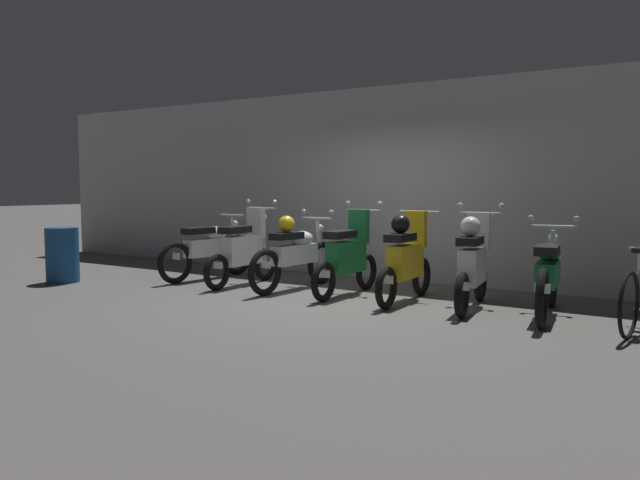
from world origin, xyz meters
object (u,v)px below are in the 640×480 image
object	(u,v)px
trash_bin	(62,255)
motorbike_slot_2	(295,253)
motorbike_slot_1	(244,250)
motorbike_slot_3	(348,257)
motorbike_slot_6	(548,274)
motorbike_slot_0	(209,249)
motorbike_slot_4	(406,259)
motorbike_slot_5	(473,263)

from	to	relation	value
trash_bin	motorbike_slot_2	bearing A→B (deg)	22.46
motorbike_slot_1	motorbike_slot_3	size ratio (longest dim) A/B	1.00
motorbike_slot_6	trash_bin	world-z (taller)	motorbike_slot_6
motorbike_slot_0	motorbike_slot_1	world-z (taller)	motorbike_slot_1
motorbike_slot_3	motorbike_slot_4	distance (m)	0.89
motorbike_slot_2	motorbike_slot_4	size ratio (longest dim) A/B	1.16
motorbike_slot_0	trash_bin	world-z (taller)	motorbike_slot_0
motorbike_slot_0	motorbike_slot_5	size ratio (longest dim) A/B	1.16
motorbike_slot_4	motorbike_slot_6	size ratio (longest dim) A/B	0.87
motorbike_slot_0	motorbike_slot_4	world-z (taller)	motorbike_slot_4
motorbike_slot_3	motorbike_slot_5	bearing A→B (deg)	-0.18
motorbike_slot_3	motorbike_slot_4	bearing A→B (deg)	-1.59
motorbike_slot_2	trash_bin	xyz separation A→B (m)	(-3.45, -1.43, -0.10)
motorbike_slot_5	trash_bin	distance (m)	6.27
motorbike_slot_3	motorbike_slot_4	world-z (taller)	motorbike_slot_3
motorbike_slot_2	motorbike_slot_3	world-z (taller)	motorbike_slot_3
motorbike_slot_0	motorbike_slot_5	distance (m)	4.44
motorbike_slot_2	trash_bin	world-z (taller)	motorbike_slot_2
motorbike_slot_4	motorbike_slot_5	xyz separation A→B (m)	(0.89, 0.02, 0.00)
motorbike_slot_2	motorbike_slot_5	distance (m)	2.66
motorbike_slot_2	motorbike_slot_6	xyz separation A→B (m)	(3.55, 0.00, -0.04)
motorbike_slot_2	motorbike_slot_3	bearing A→B (deg)	-0.27
motorbike_slot_4	motorbike_slot_0	bearing A→B (deg)	178.11
motorbike_slot_1	trash_bin	size ratio (longest dim) A/B	1.96
motorbike_slot_3	motorbike_slot_5	world-z (taller)	same
motorbike_slot_4	motorbike_slot_2	bearing A→B (deg)	179.07
motorbike_slot_1	motorbike_slot_6	xyz separation A→B (m)	(4.44, 0.09, -0.04)
motorbike_slot_2	trash_bin	bearing A→B (deg)	-157.54
motorbike_slot_0	trash_bin	bearing A→B (deg)	-137.84
motorbike_slot_0	motorbike_slot_5	bearing A→B (deg)	-1.27
motorbike_slot_4	motorbike_slot_3	bearing A→B (deg)	178.41
motorbike_slot_1	motorbike_slot_4	world-z (taller)	motorbike_slot_1
motorbike_slot_6	trash_bin	bearing A→B (deg)	-168.47
motorbike_slot_2	motorbike_slot_6	bearing A→B (deg)	0.04
motorbike_slot_1	motorbike_slot_4	bearing A→B (deg)	1.34
motorbike_slot_6	motorbike_slot_3	bearing A→B (deg)	-179.86
motorbike_slot_0	motorbike_slot_4	xyz separation A→B (m)	(3.55, -0.12, 0.08)
motorbike_slot_1	motorbike_slot_2	world-z (taller)	motorbike_slot_1
motorbike_slot_4	motorbike_slot_6	bearing A→B (deg)	1.01
motorbike_slot_3	motorbike_slot_5	xyz separation A→B (m)	(1.77, -0.01, 0.04)
motorbike_slot_3	motorbike_slot_4	size ratio (longest dim) A/B	1.00
motorbike_slot_3	motorbike_slot_0	bearing A→B (deg)	178.01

